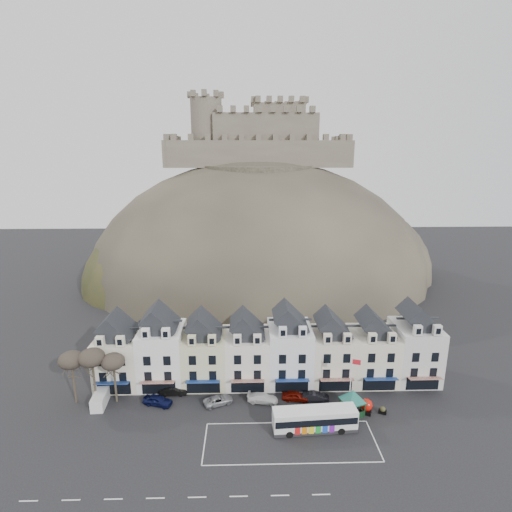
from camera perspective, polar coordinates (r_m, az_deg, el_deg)
The scene contains 21 objects.
ground at distance 55.77m, azimuth 2.78°, elevation -25.83°, with size 300.00×300.00×0.00m, color black.
coach_bay_markings at distance 56.88m, azimuth 4.89°, elevation -24.92°, with size 22.00×7.50×0.01m, color silver.
townhouse_terrace at distance 66.02m, azimuth 1.92°, elevation -13.23°, with size 54.40×9.35×11.80m.
castle_hill at distance 117.00m, azimuth 0.91°, elevation -3.25°, with size 100.00×76.00×68.00m.
castle at distance 118.29m, azimuth 0.47°, elevation 16.66°, with size 50.20×22.20×22.00m.
tree_left_far at distance 65.49m, azimuth -24.91°, elevation -13.38°, with size 3.61×3.61×8.24m.
tree_left_mid at distance 64.23m, azimuth -22.42°, elevation -13.32°, with size 3.78×3.78×8.64m.
tree_left_near at distance 63.56m, azimuth -19.75°, elevation -14.06°, with size 3.43×3.43×7.84m.
bus at distance 57.95m, azimuth 8.38°, elevation -21.99°, with size 11.34×3.36×3.16m.
bus_shelter at distance 61.00m, azimuth 13.67°, elevation -18.83°, with size 5.63×5.63×3.80m.
red_buoy at distance 62.76m, azimuth 15.49°, elevation -19.94°, with size 1.90×1.90×2.14m.
flagpole at distance 60.26m, azimuth 13.46°, elevation -17.00°, with size 1.20×0.47×8.69m.
white_van at distance 66.34m, azimuth -21.39°, elevation -18.56°, with size 2.08×4.23×1.88m.
planter_west at distance 62.95m, azimuth 15.06°, elevation -20.40°, with size 1.13×0.78×1.11m.
planter_east at distance 63.53m, azimuth 17.64°, elevation -20.26°, with size 1.24×0.97×1.11m.
car_navy at distance 64.10m, azimuth -13.86°, elevation -19.39°, with size 1.75×4.34×1.48m, color #0B0F37.
car_black at distance 65.82m, azimuth -11.71°, elevation -18.32°, with size 1.44×4.13×1.36m, color black.
car_silver at distance 62.96m, azimuth -5.42°, elevation -19.82°, with size 2.02×4.31×1.22m, color gray.
car_white at distance 63.04m, azimuth 0.95°, elevation -19.64°, with size 1.85×4.55×1.32m, color white.
car_maroon at distance 63.73m, azimuth 5.63°, elevation -19.27°, with size 1.62×4.03×1.37m, color #560B04.
car_charcoal at distance 63.96m, azimuth 8.53°, elevation -19.26°, with size 1.39×3.98×1.31m, color black.
Camera 1 is at (-3.55, -42.22, 36.27)m, focal length 28.00 mm.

